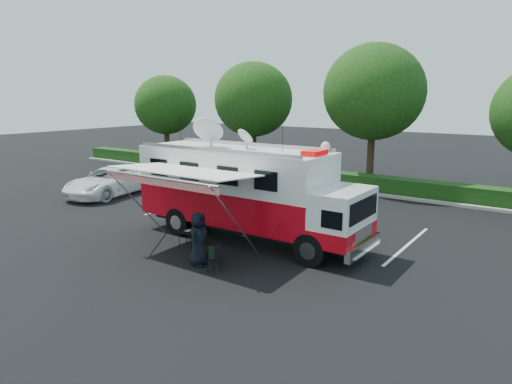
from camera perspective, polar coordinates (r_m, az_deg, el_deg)
ground_plane at (r=18.65m, az=-0.89°, el=-5.98°), size 120.00×120.00×0.00m
back_border at (r=28.80m, az=16.51°, el=10.02°), size 60.00×6.14×8.87m
stall_lines at (r=21.29m, az=2.77°, el=-3.69°), size 24.12×5.50×0.01m
command_truck at (r=18.17m, az=-1.13°, el=0.11°), size 9.79×2.69×4.70m
awning at (r=16.45m, az=-9.39°, el=2.30°), size 5.35×2.75×3.23m
white_suv at (r=28.21m, az=-17.66°, el=-0.34°), size 3.55×6.15×1.61m
person at (r=16.11m, az=-7.14°, el=-9.03°), size 0.78×1.02×1.88m
folding_table at (r=17.78m, az=-8.44°, el=-5.00°), size 0.79×0.59×0.65m
folding_chair at (r=15.28m, az=-5.03°, el=-8.25°), size 0.51×0.54×0.82m
trash_bin at (r=16.08m, az=-5.38°, el=-7.58°), size 0.51×0.51×0.76m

